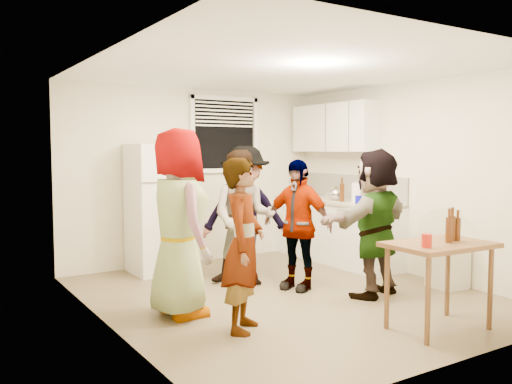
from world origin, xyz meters
TOP-DOWN VIEW (x-y plane):
  - room at (0.00, 0.00)m, footprint 4.00×4.50m
  - window at (0.45, 2.21)m, footprint 1.12×0.10m
  - refrigerator at (-0.75, 1.88)m, footprint 0.70×0.70m
  - counter_lower at (1.70, 1.15)m, footprint 0.60×2.20m
  - countertop at (1.70, 1.15)m, footprint 0.64×2.22m
  - backsplash at (1.99, 1.15)m, footprint 0.03×2.20m
  - upper_cabinets at (1.83, 1.35)m, footprint 0.34×1.60m
  - kettle at (1.65, 1.09)m, footprint 0.26×0.22m
  - paper_towel at (1.68, 0.70)m, footprint 0.13×0.13m
  - wine_bottle at (1.75, 2.07)m, footprint 0.07×0.07m
  - beer_bottle_counter at (1.60, 0.91)m, footprint 0.07×0.07m
  - blue_cup at (1.56, 0.53)m, footprint 0.09×0.09m
  - picture_frame at (1.92, 1.39)m, footprint 0.02×0.19m
  - trash_bin at (1.81, -0.73)m, footprint 0.40×0.40m
  - serving_table at (0.50, -1.66)m, footprint 0.97×0.67m
  - beer_bottle_table at (0.70, -1.68)m, footprint 0.06×0.06m
  - red_cup at (0.20, -1.75)m, footprint 0.09×0.09m
  - guest_grey at (-1.31, -0.01)m, footprint 1.85×0.93m
  - guest_stripe at (-1.01, -0.74)m, footprint 1.53×1.47m
  - guest_back_left at (-0.14, 0.70)m, footprint 1.64×1.76m
  - guest_back_right at (0.05, 0.98)m, footprint 1.65×1.96m
  - guest_black at (0.27, 0.18)m, footprint 1.74×1.40m
  - guest_orange at (0.83, -0.52)m, footprint 1.88×1.96m

SIDE VIEW (x-z plane):
  - room at x=0.00m, z-range -1.25..1.25m
  - serving_table at x=0.50m, z-range -0.40..0.40m
  - guest_grey at x=-1.31m, z-range -0.29..0.29m
  - guest_stripe at x=-1.01m, z-range -0.19..0.19m
  - guest_back_left at x=-0.14m, z-range -0.31..0.31m
  - guest_back_right at x=0.05m, z-range -0.31..0.31m
  - guest_black at x=0.27m, z-range -0.19..0.19m
  - guest_orange at x=0.83m, z-range -0.24..0.24m
  - trash_bin at x=1.81m, z-range -0.02..0.52m
  - counter_lower at x=1.70m, z-range 0.00..0.86m
  - beer_bottle_table at x=0.70m, z-range 0.69..0.90m
  - red_cup at x=0.20m, z-range 0.73..0.85m
  - refrigerator at x=-0.75m, z-range 0.00..1.70m
  - countertop at x=1.70m, z-range 0.86..0.90m
  - paper_towel at x=1.68m, z-range 0.76..1.04m
  - wine_bottle at x=1.75m, z-range 0.77..1.03m
  - beer_bottle_counter at x=1.60m, z-range 0.77..1.03m
  - blue_cup at x=1.56m, z-range 0.84..0.96m
  - kettle at x=1.65m, z-range 0.80..1.00m
  - picture_frame at x=1.92m, z-range 0.90..1.06m
  - backsplash at x=1.99m, z-range 0.90..1.26m
  - window at x=0.45m, z-range 1.32..2.38m
  - upper_cabinets at x=1.83m, z-range 1.60..2.30m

